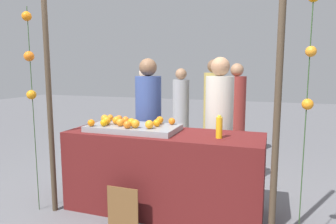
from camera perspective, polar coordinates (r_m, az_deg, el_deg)
The scene contains 32 objects.
ground_plane at distance 3.53m, azimuth -0.84°, elevation -17.75°, with size 24.00×24.00×0.00m, color slate.
stall_counter at distance 3.36m, azimuth -0.85°, elevation -11.09°, with size 2.08×0.71×0.87m, color #5B1919.
orange_tray at distance 3.36m, azimuth -6.45°, elevation -2.97°, with size 0.98×0.52×0.06m, color gray.
orange_0 at distance 3.69m, azimuth -10.71°, elevation -1.02°, with size 0.07×0.07×0.07m, color orange.
orange_1 at distance 3.37m, azimuth 0.74°, elevation -1.73°, with size 0.07×0.07×0.07m, color orange.
orange_2 at distance 3.37m, azimuth -14.13°, elevation -1.97°, with size 0.08×0.08×0.08m, color orange.
orange_3 at distance 3.14m, azimuth -3.50°, elevation -2.33°, with size 0.09×0.09×0.09m, color orange.
orange_4 at distance 3.25m, azimuth -2.13°, elevation -2.07°, with size 0.08×0.08×0.08m, color orange.
orange_5 at distance 3.44m, azimuth -1.52°, elevation -1.48°, with size 0.08×0.08×0.08m, color orange.
orange_6 at distance 3.30m, azimuth -6.85°, elevation -1.90°, with size 0.09×0.09×0.09m, color orange.
orange_7 at distance 3.34m, azimuth -11.88°, elevation -1.98°, with size 0.08×0.08×0.08m, color orange.
orange_8 at distance 3.42m, azimuth -9.58°, elevation -1.57°, with size 0.09×0.09×0.09m, color orange.
orange_9 at distance 3.17m, azimuth -7.61°, elevation -2.36°, with size 0.08×0.08×0.08m, color orange.
orange_10 at distance 3.43m, azimuth -11.35°, elevation -1.59°, with size 0.09×0.09×0.09m, color orange.
orange_11 at distance 3.37m, azimuth -1.72°, elevation -1.71°, with size 0.08×0.08×0.08m, color orange.
orange_12 at distance 3.19m, azimuth -6.10°, elevation -2.19°, with size 0.09×0.09×0.09m, color orange.
orange_13 at distance 3.60m, azimuth -9.09°, elevation -1.20°, with size 0.07×0.07×0.07m, color orange.
orange_14 at distance 3.60m, azimuth -11.72°, elevation -1.16°, with size 0.09×0.09×0.09m, color orange.
orange_15 at distance 3.48m, azimuth -7.91°, elevation -1.47°, with size 0.08×0.08×0.08m, color orange.
orange_16 at distance 3.31m, azimuth -8.89°, elevation -1.93°, with size 0.08×0.08×0.08m, color orange.
juice_bottle at distance 3.01m, azimuth 9.52°, elevation -2.84°, with size 0.06×0.06×0.22m.
chalkboard_sign at distance 3.10m, azimuth -8.36°, elevation -17.46°, with size 0.32×0.03×0.44m.
vendor_left at distance 4.00m, azimuth -3.65°, elevation -2.91°, with size 0.33×0.33×1.67m.
vendor_right at distance 3.78m, azimuth 9.45°, elevation -3.58°, with size 0.34×0.34×1.68m.
crowd_person_0 at distance 5.78m, azimuth 2.40°, elevation -0.08°, with size 0.31×0.31×1.55m.
crowd_person_1 at distance 5.40m, azimuth 12.50°, elevation -0.42°, with size 0.33×0.33×1.63m.
crowd_person_2 at distance 5.81m, azimuth -4.29°, elevation 0.02°, with size 0.31×0.31×1.56m.
crowd_person_3 at distance 5.42m, azimuth 8.41°, elevation 0.05°, with size 0.34×0.34×1.70m.
canopy_post_left at distance 3.43m, azimuth -21.20°, elevation 0.97°, with size 0.06×0.06×2.29m, color #473828.
canopy_post_right at distance 2.62m, azimuth 19.64°, elevation -0.97°, with size 0.06×0.06×2.29m, color #473828.
garland_strand_left at distance 3.49m, azimuth -24.44°, elevation 8.88°, with size 0.11×0.11×2.16m.
garland_strand_right at distance 2.55m, azimuth 24.98°, elevation 9.09°, with size 0.09×0.09×2.16m.
Camera 1 is at (1.09, -2.99, 1.54)m, focal length 32.70 mm.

